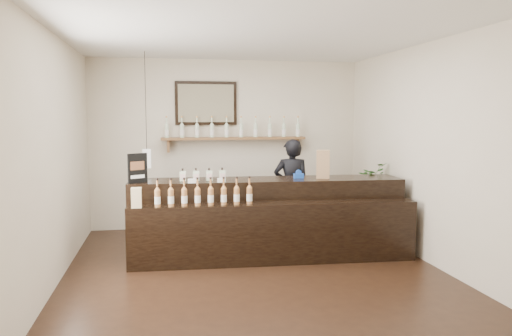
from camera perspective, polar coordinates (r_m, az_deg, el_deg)
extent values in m
plane|color=black|center=(6.25, -0.30, -11.48)|extent=(5.00, 5.00, 0.00)
plane|color=beige|center=(8.44, -3.33, 2.76)|extent=(4.50, 0.00, 4.50)
plane|color=beige|center=(3.56, 6.89, -1.73)|extent=(4.50, 0.00, 4.50)
plane|color=beige|center=(6.00, -21.96, 1.02)|extent=(0.00, 5.00, 5.00)
plane|color=beige|center=(6.75, 18.85, 1.64)|extent=(0.00, 5.00, 5.00)
plane|color=white|center=(6.03, -0.31, 14.82)|extent=(5.00, 5.00, 0.00)
cube|color=brown|center=(8.32, -2.54, 3.41)|extent=(2.40, 0.25, 0.04)
cube|color=brown|center=(8.28, -10.00, 2.48)|extent=(0.04, 0.20, 0.20)
cube|color=brown|center=(8.57, 4.61, 2.67)|extent=(0.04, 0.20, 0.20)
cube|color=black|center=(8.36, -5.73, 7.37)|extent=(1.02, 0.04, 0.72)
cube|color=brown|center=(8.34, -5.72, 7.38)|extent=(0.92, 0.01, 0.62)
cube|color=white|center=(7.49, -12.36, 1.07)|extent=(0.12, 0.12, 0.28)
cylinder|color=black|center=(7.47, -12.51, 7.54)|extent=(0.01, 0.01, 1.41)
cylinder|color=beige|center=(8.24, -10.16, 4.14)|extent=(0.07, 0.07, 0.20)
cone|color=beige|center=(8.23, -10.18, 5.03)|extent=(0.07, 0.07, 0.05)
cylinder|color=beige|center=(8.23, -10.19, 5.44)|extent=(0.02, 0.02, 0.07)
cylinder|color=#CD883C|center=(8.23, -10.19, 5.77)|extent=(0.03, 0.03, 0.02)
cylinder|color=white|center=(8.24, -10.16, 4.00)|extent=(0.07, 0.07, 0.09)
cylinder|color=beige|center=(8.24, -8.46, 4.17)|extent=(0.07, 0.07, 0.20)
cone|color=beige|center=(8.24, -8.47, 5.06)|extent=(0.07, 0.07, 0.05)
cylinder|color=beige|center=(8.24, -8.48, 5.47)|extent=(0.02, 0.02, 0.07)
cylinder|color=#CD883C|center=(8.24, -8.49, 5.80)|extent=(0.03, 0.03, 0.02)
cylinder|color=white|center=(8.24, -8.46, 4.03)|extent=(0.07, 0.07, 0.09)
cylinder|color=beige|center=(8.25, -6.76, 4.20)|extent=(0.07, 0.07, 0.20)
cone|color=beige|center=(8.25, -6.77, 5.08)|extent=(0.07, 0.07, 0.05)
cylinder|color=beige|center=(8.25, -6.78, 5.50)|extent=(0.02, 0.02, 0.07)
cylinder|color=#CD883C|center=(8.25, -6.78, 5.82)|extent=(0.03, 0.03, 0.02)
cylinder|color=white|center=(8.26, -6.76, 4.06)|extent=(0.07, 0.07, 0.09)
cylinder|color=beige|center=(8.27, -5.07, 4.22)|extent=(0.07, 0.07, 0.20)
cone|color=beige|center=(8.27, -5.07, 5.10)|extent=(0.07, 0.07, 0.05)
cylinder|color=beige|center=(8.27, -5.08, 5.52)|extent=(0.02, 0.02, 0.07)
cylinder|color=#CD883C|center=(8.27, -5.08, 5.84)|extent=(0.03, 0.03, 0.02)
cylinder|color=white|center=(8.27, -5.06, 4.08)|extent=(0.07, 0.07, 0.09)
cylinder|color=beige|center=(8.30, -3.38, 4.24)|extent=(0.07, 0.07, 0.20)
cone|color=beige|center=(8.30, -3.39, 5.12)|extent=(0.07, 0.07, 0.05)
cylinder|color=beige|center=(8.30, -3.39, 5.53)|extent=(0.02, 0.02, 0.07)
cylinder|color=#CD883C|center=(8.30, -3.39, 5.85)|extent=(0.03, 0.03, 0.02)
cylinder|color=white|center=(8.30, -3.38, 4.10)|extent=(0.07, 0.07, 0.09)
cylinder|color=beige|center=(8.34, -1.71, 4.25)|extent=(0.07, 0.07, 0.20)
cone|color=beige|center=(8.33, -1.71, 5.13)|extent=(0.07, 0.07, 0.05)
cylinder|color=beige|center=(8.33, -1.71, 5.54)|extent=(0.02, 0.02, 0.07)
cylinder|color=#CD883C|center=(8.33, -1.72, 5.86)|extent=(0.03, 0.03, 0.02)
cylinder|color=white|center=(8.34, -1.71, 4.11)|extent=(0.07, 0.07, 0.09)
cylinder|color=beige|center=(8.38, -0.05, 4.27)|extent=(0.07, 0.07, 0.20)
cone|color=beige|center=(8.37, -0.05, 5.13)|extent=(0.07, 0.07, 0.05)
cylinder|color=beige|center=(8.37, -0.05, 5.54)|extent=(0.02, 0.02, 0.07)
cylinder|color=#CD883C|center=(8.37, -0.05, 5.87)|extent=(0.03, 0.03, 0.02)
cylinder|color=white|center=(8.38, -0.05, 4.13)|extent=(0.07, 0.07, 0.09)
cylinder|color=beige|center=(8.42, 1.59, 4.27)|extent=(0.07, 0.07, 0.20)
cone|color=beige|center=(8.42, 1.59, 5.14)|extent=(0.07, 0.07, 0.05)
cylinder|color=beige|center=(8.42, 1.59, 5.55)|extent=(0.02, 0.02, 0.07)
cylinder|color=#CD883C|center=(8.42, 1.59, 5.86)|extent=(0.03, 0.03, 0.02)
cylinder|color=white|center=(8.43, 1.59, 4.13)|extent=(0.07, 0.07, 0.09)
cylinder|color=beige|center=(8.48, 3.21, 4.28)|extent=(0.07, 0.07, 0.20)
cone|color=beige|center=(8.48, 3.21, 5.14)|extent=(0.07, 0.07, 0.05)
cylinder|color=beige|center=(8.48, 3.21, 5.54)|extent=(0.02, 0.02, 0.07)
cylinder|color=#CD883C|center=(8.48, 3.21, 5.86)|extent=(0.03, 0.03, 0.02)
cylinder|color=white|center=(8.48, 3.20, 4.14)|extent=(0.07, 0.07, 0.09)
cylinder|color=beige|center=(8.54, 4.80, 4.28)|extent=(0.07, 0.07, 0.20)
cone|color=beige|center=(8.54, 4.81, 5.13)|extent=(0.07, 0.07, 0.05)
cylinder|color=beige|center=(8.54, 4.81, 5.53)|extent=(0.02, 0.02, 0.07)
cylinder|color=#CD883C|center=(8.54, 4.82, 5.85)|extent=(0.03, 0.03, 0.02)
cylinder|color=white|center=(8.54, 4.80, 4.14)|extent=(0.07, 0.07, 0.09)
cube|color=black|center=(6.84, 1.23, -5.50)|extent=(3.69, 0.83, 1.02)
cube|color=black|center=(6.41, 2.12, -7.43)|extent=(3.67, 0.50, 0.78)
cube|color=white|center=(6.39, -7.34, -1.47)|extent=(0.10, 0.04, 0.05)
cube|color=white|center=(6.42, -3.98, -1.40)|extent=(0.10, 0.04, 0.05)
cube|color=#D0B57F|center=(6.17, -13.49, -3.87)|extent=(0.12, 0.12, 0.12)
cube|color=#D0B57F|center=(6.16, -13.52, -2.77)|extent=(0.12, 0.12, 0.12)
cube|color=beige|center=(6.56, -8.38, -0.92)|extent=(0.08, 0.08, 0.13)
cube|color=beige|center=(6.51, -8.36, -0.97)|extent=(0.07, 0.00, 0.06)
cylinder|color=black|center=(6.55, -8.39, -0.18)|extent=(0.02, 0.02, 0.03)
cube|color=beige|center=(6.57, -6.87, -0.89)|extent=(0.08, 0.08, 0.13)
cube|color=beige|center=(6.52, -6.85, -0.94)|extent=(0.07, 0.00, 0.06)
cylinder|color=black|center=(6.56, -6.88, -0.15)|extent=(0.02, 0.02, 0.03)
cube|color=beige|center=(6.58, -5.38, -0.86)|extent=(0.08, 0.08, 0.13)
cube|color=beige|center=(6.53, -5.34, -0.91)|extent=(0.07, 0.00, 0.06)
cylinder|color=black|center=(6.57, -5.39, -0.12)|extent=(0.02, 0.02, 0.03)
cube|color=beige|center=(6.60, -3.89, -0.82)|extent=(0.08, 0.08, 0.13)
cube|color=beige|center=(6.55, -3.84, -0.87)|extent=(0.07, 0.00, 0.06)
cylinder|color=black|center=(6.59, -3.89, -0.09)|extent=(0.02, 0.02, 0.03)
cylinder|color=#A76B38|center=(6.16, -11.20, -3.44)|extent=(0.07, 0.07, 0.20)
cone|color=#A76B38|center=(6.14, -11.22, -2.27)|extent=(0.07, 0.07, 0.05)
cylinder|color=#A76B38|center=(6.13, -11.23, -1.72)|extent=(0.02, 0.02, 0.07)
cylinder|color=black|center=(6.13, -11.24, -1.28)|extent=(0.03, 0.03, 0.02)
cylinder|color=white|center=(6.16, -11.20, -3.63)|extent=(0.07, 0.07, 0.09)
cylinder|color=#A76B38|center=(6.16, -9.69, -3.41)|extent=(0.07, 0.07, 0.20)
cone|color=#A76B38|center=(6.14, -9.71, -2.24)|extent=(0.07, 0.07, 0.05)
cylinder|color=#A76B38|center=(6.13, -9.72, -1.69)|extent=(0.02, 0.02, 0.07)
cylinder|color=black|center=(6.13, -9.73, -1.25)|extent=(0.03, 0.03, 0.02)
cylinder|color=white|center=(6.16, -9.69, -3.60)|extent=(0.07, 0.07, 0.09)
cylinder|color=#A76B38|center=(6.16, -8.19, -3.38)|extent=(0.07, 0.07, 0.20)
cone|color=#A76B38|center=(6.14, -8.21, -2.21)|extent=(0.07, 0.07, 0.05)
cylinder|color=#A76B38|center=(6.14, -8.22, -1.66)|extent=(0.02, 0.02, 0.07)
cylinder|color=black|center=(6.13, -8.22, -1.22)|extent=(0.03, 0.03, 0.02)
cylinder|color=white|center=(6.17, -8.19, -3.57)|extent=(0.07, 0.07, 0.09)
cylinder|color=#A76B38|center=(6.17, -6.69, -3.35)|extent=(0.07, 0.07, 0.20)
cone|color=#A76B38|center=(6.15, -6.70, -2.18)|extent=(0.07, 0.07, 0.05)
cylinder|color=#A76B38|center=(6.14, -6.71, -1.63)|extent=(0.02, 0.02, 0.07)
cylinder|color=black|center=(6.14, -6.72, -1.19)|extent=(0.03, 0.03, 0.02)
cylinder|color=white|center=(6.18, -6.69, -3.54)|extent=(0.07, 0.07, 0.09)
cylinder|color=#A76B38|center=(6.18, -5.19, -3.31)|extent=(0.07, 0.07, 0.20)
cone|color=#A76B38|center=(6.17, -5.21, -2.15)|extent=(0.07, 0.07, 0.05)
cylinder|color=#A76B38|center=(6.16, -5.21, -1.60)|extent=(0.02, 0.02, 0.07)
cylinder|color=black|center=(6.15, -5.21, -1.16)|extent=(0.03, 0.03, 0.02)
cylinder|color=white|center=(6.19, -5.19, -3.50)|extent=(0.07, 0.07, 0.09)
cylinder|color=#A76B38|center=(6.20, -3.71, -3.28)|extent=(0.07, 0.07, 0.20)
cone|color=#A76B38|center=(6.18, -3.71, -2.11)|extent=(0.07, 0.07, 0.05)
cylinder|color=#A76B38|center=(6.17, -3.72, -1.56)|extent=(0.02, 0.02, 0.07)
cylinder|color=black|center=(6.17, -3.72, -1.13)|extent=(0.03, 0.03, 0.02)
cylinder|color=white|center=(6.20, -3.70, -3.46)|extent=(0.07, 0.07, 0.09)
cylinder|color=#A76B38|center=(6.22, -2.23, -3.24)|extent=(0.07, 0.07, 0.20)
cone|color=#A76B38|center=(6.20, -2.23, -2.08)|extent=(0.07, 0.07, 0.05)
cylinder|color=#A76B38|center=(6.20, -2.23, -1.53)|extent=(0.02, 0.02, 0.07)
cylinder|color=black|center=(6.19, -2.24, -1.10)|extent=(0.03, 0.03, 0.02)
cylinder|color=white|center=(6.23, -2.23, -3.42)|extent=(0.07, 0.07, 0.09)
cylinder|color=#A76B38|center=(6.25, -0.76, -3.19)|extent=(0.07, 0.07, 0.20)
cone|color=#A76B38|center=(6.23, -0.76, -2.04)|extent=(0.07, 0.07, 0.05)
cylinder|color=#A76B38|center=(6.22, -0.76, -1.49)|extent=(0.02, 0.02, 0.07)
cylinder|color=black|center=(6.21, -0.76, -1.06)|extent=(0.03, 0.03, 0.02)
cylinder|color=white|center=(6.25, -0.76, -3.38)|extent=(0.07, 0.07, 0.09)
cube|color=black|center=(6.51, -13.39, -0.01)|extent=(0.24, 0.16, 0.38)
cube|color=brown|center=(6.50, -13.40, 0.26)|extent=(0.17, 0.10, 0.11)
cube|color=white|center=(6.51, -13.37, -0.97)|extent=(0.17, 0.10, 0.04)
cube|color=#8C6143|center=(6.86, 7.67, 0.43)|extent=(0.21, 0.18, 0.39)
cube|color=black|center=(6.80, 7.85, -0.09)|extent=(0.11, 0.04, 0.08)
cube|color=#1948B1|center=(6.85, 4.89, -0.90)|extent=(0.14, 0.05, 0.06)
cylinder|color=#1948B1|center=(6.85, 4.89, -0.51)|extent=(0.07, 0.03, 0.07)
cube|color=brown|center=(7.75, 12.98, -5.43)|extent=(0.50, 0.58, 0.72)
imported|color=#346528|center=(7.66, 13.09, -1.12)|extent=(0.53, 0.52, 0.45)
imported|color=black|center=(7.73, 4.09, -1.57)|extent=(0.68, 0.50, 1.72)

